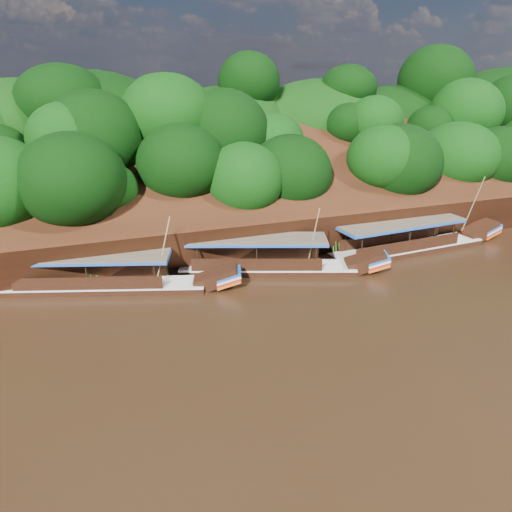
{
  "coord_description": "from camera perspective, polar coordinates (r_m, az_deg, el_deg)",
  "views": [
    {
      "loc": [
        -12.41,
        -24.58,
        14.51
      ],
      "look_at": [
        -0.8,
        7.0,
        1.71
      ],
      "focal_mm": 35.0,
      "sensor_mm": 36.0,
      "label": 1
    }
  ],
  "objects": [
    {
      "name": "riverbank",
      "position": [
        50.5,
        -5.35,
        6.26
      ],
      "size": [
        120.0,
        30.06,
        19.4
      ],
      "color": "black",
      "rests_on": "ground"
    },
    {
      "name": "boat_0",
      "position": [
        43.96,
        17.83,
        1.36
      ],
      "size": [
        16.79,
        3.5,
        6.71
      ],
      "rotation": [
        0.0,
        0.0,
        0.06
      ],
      "color": "black",
      "rests_on": "ground"
    },
    {
      "name": "boat_2",
      "position": [
        35.86,
        -15.59,
        -2.85
      ],
      "size": [
        16.15,
        6.97,
        5.73
      ],
      "rotation": [
        0.0,
        0.0,
        -0.31
      ],
      "color": "black",
      "rests_on": "ground"
    },
    {
      "name": "ground",
      "position": [
        31.12,
        5.89,
        -7.09
      ],
      "size": [
        160.0,
        160.0,
        0.0
      ],
      "primitive_type": "plane",
      "color": "black",
      "rests_on": "ground"
    },
    {
      "name": "boat_1",
      "position": [
        37.56,
        2.55,
        -0.92
      ],
      "size": [
        15.43,
        7.38,
        5.84
      ],
      "rotation": [
        0.0,
        0.0,
        -0.35
      ],
      "color": "black",
      "rests_on": "ground"
    },
    {
      "name": "reeds",
      "position": [
        38.14,
        -3.57,
        -0.16
      ],
      "size": [
        49.17,
        2.34,
        2.26
      ],
      "color": "#26731C",
      "rests_on": "ground"
    }
  ]
}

